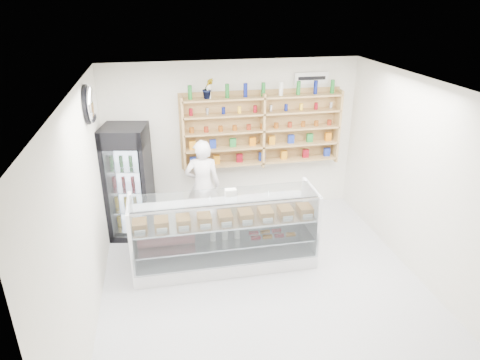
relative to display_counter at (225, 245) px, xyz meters
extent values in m
plane|color=silver|center=(0.46, -0.72, -0.33)|extent=(5.00, 5.00, 0.00)
plane|color=white|center=(0.46, -0.72, 2.47)|extent=(5.00, 5.00, 0.00)
plane|color=silver|center=(0.46, 1.78, 1.07)|extent=(4.50, 0.00, 4.50)
plane|color=silver|center=(0.46, -3.22, 1.07)|extent=(4.50, 0.00, 4.50)
plane|color=silver|center=(-1.79, -0.72, 1.07)|extent=(0.00, 5.00, 5.00)
plane|color=silver|center=(2.71, -0.72, 1.07)|extent=(0.00, 5.00, 5.00)
cube|color=white|center=(0.00, -0.01, -0.22)|extent=(2.71, 0.77, 0.23)
cube|color=white|center=(0.00, 0.34, 0.18)|extent=(2.71, 0.05, 0.57)
cube|color=silver|center=(0.00, -0.01, 0.13)|extent=(2.60, 0.68, 0.02)
cube|color=silver|center=(0.00, -0.01, 0.46)|extent=(2.66, 0.71, 0.02)
cube|color=silver|center=(0.00, -0.38, 0.37)|extent=(2.66, 0.11, 0.94)
cube|color=silver|center=(0.00, -0.06, 0.84)|extent=(2.66, 0.54, 0.01)
imported|color=white|center=(-0.18, 1.15, 0.48)|extent=(0.63, 0.44, 1.63)
cube|color=black|center=(-1.39, 1.20, 0.62)|extent=(0.80, 0.79, 1.91)
cube|color=#2A0433|center=(-1.33, 0.89, 1.44)|extent=(0.67, 0.16, 0.27)
cube|color=silver|center=(-1.33, 0.88, 0.54)|extent=(0.57, 0.12, 1.51)
cube|color=tan|center=(-0.44, 1.62, 1.26)|extent=(0.04, 0.28, 1.33)
cube|color=tan|center=(0.96, 1.62, 1.26)|extent=(0.04, 0.28, 1.33)
cube|color=tan|center=(2.36, 1.62, 1.26)|extent=(0.04, 0.28, 1.33)
cube|color=tan|center=(0.96, 1.62, 0.67)|extent=(2.80, 0.28, 0.03)
cube|color=tan|center=(0.96, 1.62, 0.97)|extent=(2.80, 0.28, 0.03)
cube|color=tan|center=(0.96, 1.62, 1.27)|extent=(2.80, 0.28, 0.03)
cube|color=tan|center=(0.96, 1.62, 1.57)|extent=(2.80, 0.28, 0.03)
cube|color=tan|center=(0.96, 1.62, 1.85)|extent=(2.80, 0.28, 0.03)
imported|color=#1E6626|center=(0.01, 1.62, 2.03)|extent=(0.21, 0.18, 0.34)
ellipsoid|color=silver|center=(-1.71, 0.48, 2.12)|extent=(0.15, 0.50, 0.50)
cube|color=white|center=(1.86, 1.75, 2.12)|extent=(0.62, 0.03, 0.20)
camera|label=1|loc=(-0.83, -5.46, 3.48)|focal=32.00mm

